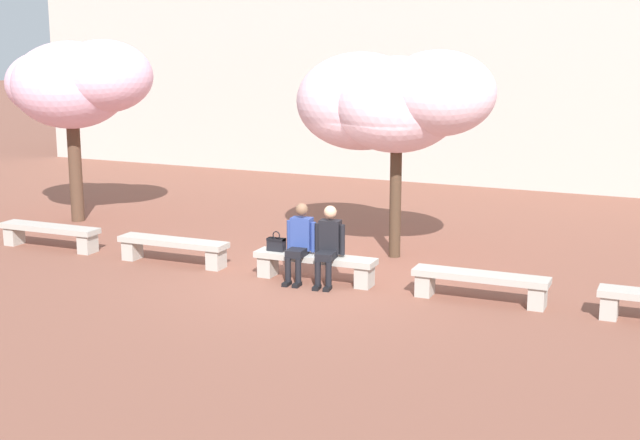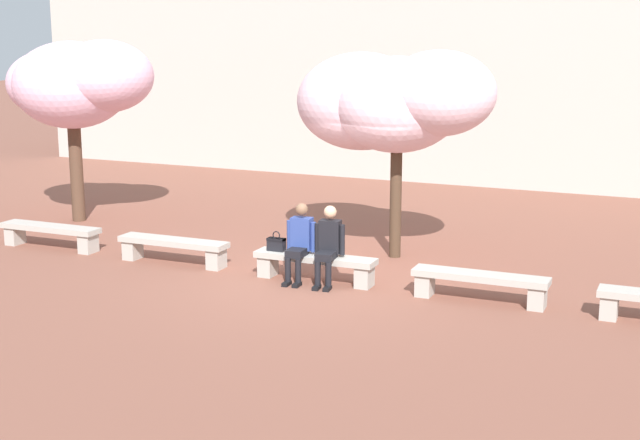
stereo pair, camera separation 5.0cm
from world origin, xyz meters
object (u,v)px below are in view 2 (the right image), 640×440
cherry_tree_secondary (76,83)px  stone_bench_near_east (480,282)px  stone_bench_near_west (173,247)px  stone_bench_center (315,263)px  handbag (276,243)px  stone_bench_west_end (50,232)px  person_seated_left (300,239)px  person_seated_right (328,242)px  cherry_tree_main (392,101)px

cherry_tree_secondary → stone_bench_near_east: bearing=-13.9°
stone_bench_near_west → stone_bench_center: bearing=0.0°
cherry_tree_secondary → handbag: bearing=-21.5°
cherry_tree_secondary → stone_bench_west_end: bearing=-64.5°
person_seated_left → cherry_tree_secondary: bearing=159.5°
stone_bench_center → handbag: bearing=-178.9°
stone_bench_center → person_seated_right: person_seated_right is taller
stone_bench_near_west → stone_bench_west_end: bearing=180.0°
stone_bench_west_end → cherry_tree_secondary: 3.73m
stone_bench_near_west → person_seated_left: (2.52, -0.05, 0.39)m
stone_bench_center → stone_bench_near_west: bearing=180.0°
person_seated_left → cherry_tree_secondary: 7.22m
stone_bench_near_west → stone_bench_near_east: same height
stone_bench_near_east → cherry_tree_secondary: bearing=166.1°
stone_bench_center → handbag: (-0.71, -0.01, 0.27)m
stone_bench_center → stone_bench_near_east: (2.78, 0.00, 0.00)m
stone_bench_west_end → cherry_tree_secondary: size_ratio=0.54×
person_seated_right → stone_bench_near_west: bearing=179.0°
stone_bench_west_end → cherry_tree_main: (6.08, 2.18, 2.53)m
person_seated_right → cherry_tree_main: bearing=83.4°
stone_bench_west_end → stone_bench_near_west: (2.78, 0.00, 0.00)m
handbag → stone_bench_near_west: bearing=179.6°
stone_bench_near_east → stone_bench_near_west: bearing=180.0°
stone_bench_near_west → person_seated_left: person_seated_left is taller
person_seated_left → stone_bench_near_east: bearing=1.0°
stone_bench_west_end → stone_bench_center: 5.55m
cherry_tree_secondary → stone_bench_near_west: bearing=-31.0°
person_seated_left → cherry_tree_main: size_ratio=0.34×
cherry_tree_secondary → stone_bench_center: bearing=-19.3°
stone_bench_center → stone_bench_near_east: bearing=0.0°
person_seated_left → person_seated_right: (0.52, 0.00, 0.00)m
person_seated_left → cherry_tree_secondary: cherry_tree_secondary is taller
stone_bench_near_east → person_seated_left: bearing=-179.0°
stone_bench_near_west → cherry_tree_main: bearing=33.4°
stone_bench_west_end → stone_bench_center: (5.55, 0.00, 0.00)m
stone_bench_west_end → stone_bench_near_east: (8.33, 0.00, 0.00)m
handbag → cherry_tree_main: bearing=60.7°
cherry_tree_main → cherry_tree_secondary: size_ratio=0.97×
person_seated_left → cherry_tree_main: bearing=70.9°
stone_bench_near_east → person_seated_right: bearing=-178.8°
handbag → cherry_tree_main: cherry_tree_main is taller
person_seated_left → cherry_tree_secondary: (-6.42, 2.39, 2.29)m
stone_bench_near_east → person_seated_right: size_ratio=1.62×
stone_bench_near_east → stone_bench_west_end: bearing=180.0°
stone_bench_near_west → person_seated_right: person_seated_right is taller
stone_bench_near_west → person_seated_right: size_ratio=1.62×
stone_bench_center → stone_bench_near_east: same height
person_seated_right → cherry_tree_secondary: size_ratio=0.33×
stone_bench_west_end → person_seated_right: size_ratio=1.62×
cherry_tree_main → person_seated_right: bearing=-96.6°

